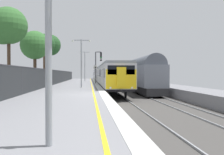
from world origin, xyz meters
The scene contains 13 objects.
ground centered at (2.64, 0.00, -0.61)m, with size 17.40×110.00×1.21m.
commuter_train_at_platform centered at (2.10, 33.47, 1.27)m, with size 2.83×61.15×3.81m.
freight_train_adjacent_track centered at (6.10, 18.94, 1.47)m, with size 2.60×26.78×4.53m.
signal_gantry centered at (0.62, 20.70, 3.13)m, with size 1.10×0.24×5.01m.
speed_limit_sign centered at (0.25, 18.31, 1.75)m, with size 0.59×0.08×2.75m.
platform_lamp_near centered at (-1.52, -12.45, 3.01)m, with size 2.00×0.20×5.03m.
platform_lamp_mid centered at (-1.52, 8.41, 3.09)m, with size 2.00×0.20×5.18m.
platform_lamp_far centered at (-1.52, 29.27, 3.40)m, with size 2.00×0.20×5.78m.
platform_back_fence centered at (-5.45, 0.00, 1.05)m, with size 0.07×99.00×2.02m.
background_tree_left centered at (-7.59, 20.34, 5.94)m, with size 3.22×3.22×7.69m.
background_tree_centre centered at (-7.18, 11.91, 4.80)m, with size 3.42×3.42×6.63m.
background_tree_right centered at (-8.14, 30.16, 6.91)m, with size 4.11×4.11×9.13m.
background_tree_back centered at (-8.40, 5.89, 5.86)m, with size 3.63×3.47×7.77m.
Camera 1 is at (-0.69, -17.49, 1.50)m, focal length 38.40 mm.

